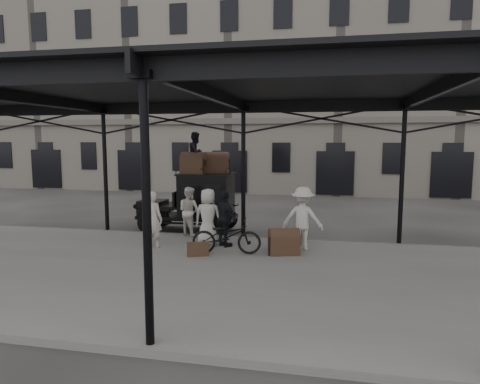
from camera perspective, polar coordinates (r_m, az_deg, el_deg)
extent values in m
plane|color=#383533|center=(12.66, -1.32, -8.54)|extent=(120.00, 120.00, 0.00)
cube|color=slate|center=(10.78, -3.71, -10.95)|extent=(28.00, 8.00, 0.15)
cylinder|color=black|center=(14.21, 0.45, 1.99)|extent=(0.14, 0.14, 4.30)
cylinder|color=black|center=(6.78, -12.30, -3.79)|extent=(0.14, 0.14, 4.30)
cube|color=black|center=(14.19, 0.46, 11.41)|extent=(22.00, 0.10, 0.45)
cube|color=black|center=(6.75, -12.84, 16.04)|extent=(22.00, 0.10, 0.45)
cube|color=black|center=(10.61, -3.48, 13.78)|extent=(22.50, 9.00, 0.08)
cube|color=silver|center=(10.62, -3.48, 14.16)|extent=(18.00, 7.00, 0.04)
cube|color=slate|center=(30.22, 6.45, 13.86)|extent=(64.00, 8.00, 14.00)
cylinder|color=black|center=(15.80, -12.17, -4.06)|extent=(0.80, 0.10, 0.80)
cylinder|color=black|center=(17.10, -10.24, -3.17)|extent=(0.80, 0.10, 0.80)
cylinder|color=black|center=(14.96, -2.98, -4.54)|extent=(0.80, 0.10, 0.80)
cylinder|color=black|center=(16.33, -1.71, -3.54)|extent=(0.80, 0.10, 0.80)
cube|color=black|center=(15.99, -7.03, -3.28)|extent=(3.60, 1.25, 0.12)
cube|color=black|center=(16.41, -11.53, -2.04)|extent=(0.90, 1.00, 0.55)
cube|color=black|center=(16.60, -13.02, -1.97)|extent=(0.06, 0.70, 0.55)
cube|color=black|center=(16.10, -8.91, -1.79)|extent=(0.70, 1.30, 0.10)
cube|color=black|center=(15.64, -4.47, -0.51)|extent=(1.80, 1.45, 1.55)
cube|color=black|center=(14.92, -5.25, -0.11)|extent=(1.40, 0.02, 0.60)
cube|color=black|center=(15.56, -4.50, 2.41)|extent=(1.90, 1.55, 0.06)
imported|color=beige|center=(13.21, -11.51, -3.56)|extent=(0.69, 0.52, 1.71)
imported|color=silver|center=(14.62, -6.78, -2.53)|extent=(1.01, 0.93, 1.66)
imported|color=beige|center=(13.16, -4.28, -3.36)|extent=(0.89, 0.61, 1.76)
imported|color=black|center=(12.98, -2.06, -3.58)|extent=(1.05, 0.95, 1.72)
imported|color=silver|center=(12.76, 8.36, -3.49)|extent=(1.29, 0.84, 1.87)
imported|color=black|center=(12.23, -1.81, -5.88)|extent=(2.04, 0.94, 1.03)
imported|color=black|center=(15.52, -5.88, 5.24)|extent=(0.68, 0.81, 1.48)
cube|color=brown|center=(12.83, 5.25, -6.52)|extent=(0.66, 0.53, 0.50)
cube|color=#4E3024|center=(13.67, 7.76, -5.81)|extent=(0.25, 0.62, 0.45)
cube|color=#4E3024|center=(12.10, -5.65, -7.60)|extent=(0.61, 0.36, 0.40)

